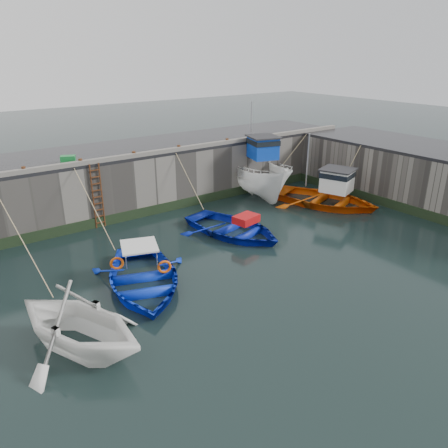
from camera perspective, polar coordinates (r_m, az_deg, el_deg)
ground at (r=15.51m, az=5.17°, el=-9.96°), size 120.00×120.00×0.00m
quay_back at (r=24.89m, az=-14.01°, el=5.66°), size 30.00×5.00×3.00m
quay_right at (r=27.22m, az=25.38°, el=5.55°), size 5.00×15.00×3.00m
road_back at (r=24.52m, az=-14.35°, el=9.21°), size 30.00×5.00×0.16m
road_right at (r=26.88m, az=25.92°, el=8.77°), size 5.00×15.00×0.16m
kerb_back at (r=22.36m, az=-12.04°, el=8.71°), size 30.00×0.30×0.20m
algae_back at (r=23.04m, az=-11.26°, el=1.33°), size 30.00×0.08×0.50m
algae_right at (r=25.43m, az=22.10°, el=2.06°), size 0.08×15.00×0.50m
ladder at (r=21.87m, az=-16.19°, el=3.48°), size 0.51×0.08×3.20m
boat_near_white at (r=13.95m, az=-18.19°, el=-15.18°), size 5.52×5.83×2.43m
boat_near_white_rope at (r=18.73m, az=-23.88°, el=-5.99°), size 0.04×6.84×3.10m
boat_near_blue at (r=16.64m, az=-10.49°, el=-7.89°), size 5.43×6.36×1.11m
boat_near_blue_rope at (r=20.43m, az=-16.13°, el=-2.60°), size 0.04×4.82×3.10m
boat_near_navy at (r=20.78m, az=1.16°, el=-1.27°), size 4.72×5.87×1.08m
boat_near_navy_rope at (r=23.50m, az=-4.09°, el=1.47°), size 0.04×3.34×3.10m
boat_far_white at (r=26.37m, az=4.47°, el=6.29°), size 4.46×7.38×5.67m
boat_far_orange at (r=25.22m, az=13.17°, el=3.32°), size 6.07×7.09×4.24m
fish_crate at (r=22.18m, az=-19.70°, el=7.98°), size 0.77×0.64×0.33m
bollard_a at (r=20.98m, az=-24.69°, el=6.46°), size 0.18×0.18×0.28m
bollard_b at (r=21.58m, az=-18.23°, el=7.74°), size 0.18×0.18×0.28m
bollard_c at (r=22.52m, az=-11.69°, el=8.93°), size 0.18×0.18×0.28m
bollard_d at (r=23.69m, az=-5.92°, el=9.88°), size 0.18×0.18×0.28m
bollard_e at (r=25.42m, az=0.40°, el=10.81°), size 0.18×0.18×0.28m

